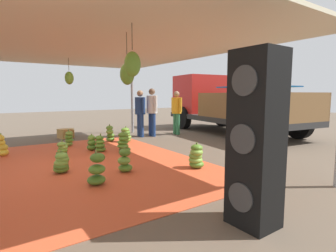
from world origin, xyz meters
TOP-DOWN VIEW (x-y plane):
  - ground_plane at (0.00, 3.00)m, footprint 40.00×40.00m
  - tarp_orange at (0.00, 0.00)m, footprint 6.21×5.19m
  - tent_canopy at (0.01, -0.08)m, footprint 8.00×7.00m
  - banana_bunch_1 at (1.62, 2.08)m, footprint 0.43×0.43m
  - banana_bunch_2 at (-0.64, 1.46)m, footprint 0.45×0.47m
  - banana_bunch_3 at (-1.93, -1.24)m, footprint 0.35×0.36m
  - banana_bunch_4 at (-1.33, 0.82)m, footprint 0.32×0.33m
  - banana_bunch_5 at (0.42, -0.34)m, footprint 0.43×0.41m
  - banana_bunch_6 at (1.06, 0.71)m, footprint 0.36×0.37m
  - banana_bunch_7 at (-2.33, 0.46)m, footprint 0.36×0.37m
  - banana_bunch_8 at (-1.07, -0.00)m, footprint 0.35×0.35m
  - banana_bunch_9 at (-1.04, 0.96)m, footprint 0.39×0.39m
  - banana_bunch_10 at (1.47, 0.01)m, footprint 0.40×0.41m
  - banana_bunch_11 at (-2.39, 1.78)m, footprint 0.37×0.37m
  - banana_bunch_12 at (-2.03, 2.17)m, footprint 0.46×0.48m
  - cargo_truck_main at (-1.71, 6.65)m, footprint 6.41×3.14m
  - worker_0 at (-2.74, 3.09)m, footprint 0.62×0.38m
  - worker_1 at (-2.62, 3.51)m, footprint 0.64×0.39m
  - worker_2 at (-2.46, 4.52)m, footprint 0.61×0.37m
  - speaker_stack at (3.85, 1.07)m, footprint 0.52×0.48m
  - crate_0 at (-3.95, 0.70)m, footprint 0.51×0.44m
  - crate_1 at (-4.20, 0.91)m, footprint 0.58×0.47m

SIDE VIEW (x-z plane):
  - ground_plane at x=0.00m, z-range 0.00..0.00m
  - tarp_orange at x=0.00m, z-range 0.00..0.01m
  - crate_1 at x=-4.20m, z-range 0.00..0.28m
  - crate_0 at x=-3.95m, z-range 0.00..0.33m
  - banana_bunch_8 at x=-1.07m, z-range -0.03..0.39m
  - banana_bunch_5 at x=0.42m, z-range -0.02..0.42m
  - banana_bunch_4 at x=-1.33m, z-range -0.02..0.44m
  - banana_bunch_9 at x=-1.04m, z-range -0.03..0.46m
  - banana_bunch_7 at x=-2.33m, z-range -0.03..0.47m
  - banana_bunch_12 at x=-2.03m, z-range -0.03..0.48m
  - banana_bunch_6 at x=1.06m, z-range -0.03..0.48m
  - banana_bunch_1 at x=1.62m, z-range -0.03..0.51m
  - banana_bunch_11 at x=-2.39m, z-range -0.03..0.53m
  - banana_bunch_2 at x=-0.64m, z-range -0.03..0.55m
  - banana_bunch_10 at x=1.47m, z-range -0.03..0.55m
  - banana_bunch_3 at x=-1.93m, z-range -0.02..0.55m
  - worker_2 at x=-2.46m, z-range 0.14..1.80m
  - worker_0 at x=-2.74m, z-range 0.14..1.83m
  - speaker_stack at x=3.85m, z-range 0.00..2.04m
  - worker_1 at x=-2.62m, z-range 0.15..1.90m
  - cargo_truck_main at x=-1.71m, z-range 0.01..2.41m
  - tent_canopy at x=0.01m, z-range 1.23..3.84m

